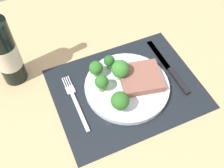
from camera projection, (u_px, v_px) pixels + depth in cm
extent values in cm
cube|color=tan|center=(127.00, 92.00, 79.27)|extent=(140.00, 110.00, 3.00)
cube|color=black|center=(127.00, 88.00, 77.94)|extent=(41.10, 32.35, 0.30)
cylinder|color=silver|center=(127.00, 86.00, 77.17)|extent=(24.01, 24.01, 1.60)
cube|color=#8C5647|center=(140.00, 77.00, 76.84)|extent=(13.43, 12.76, 2.16)
cylinder|color=#5B8942|center=(109.00, 66.00, 79.65)|extent=(1.46, 1.46, 1.61)
sphere|color=#235B1E|center=(109.00, 61.00, 77.89)|extent=(3.24, 3.24, 3.24)
cylinder|color=#6B994C|center=(120.00, 107.00, 71.15)|extent=(1.45, 1.45, 1.89)
sphere|color=#2D6B23|center=(120.00, 101.00, 68.74)|extent=(4.81, 4.81, 4.81)
cylinder|color=#6B994C|center=(120.00, 76.00, 77.28)|extent=(1.90, 1.90, 1.85)
sphere|color=#387A2D|center=(120.00, 69.00, 74.82)|extent=(5.02, 5.02, 5.02)
cylinder|color=#5B8942|center=(96.00, 74.00, 77.88)|extent=(1.41, 1.41, 1.64)
sphere|color=#2D6B23|center=(96.00, 68.00, 75.84)|extent=(4.00, 4.00, 4.00)
cylinder|color=#5B8942|center=(102.00, 87.00, 74.92)|extent=(1.91, 1.91, 1.83)
sphere|color=#2D6B23|center=(102.00, 82.00, 72.88)|extent=(3.78, 3.78, 3.78)
cube|color=silver|center=(80.00, 112.00, 72.94)|extent=(1.00, 13.00, 0.50)
cube|color=silver|center=(70.00, 90.00, 77.16)|extent=(2.40, 2.60, 0.40)
cube|color=silver|center=(64.00, 83.00, 78.62)|extent=(0.30, 3.60, 0.35)
cube|color=silver|center=(66.00, 82.00, 78.76)|extent=(0.30, 3.60, 0.35)
cube|color=silver|center=(68.00, 81.00, 78.91)|extent=(0.30, 3.60, 0.35)
cube|color=silver|center=(70.00, 81.00, 79.05)|extent=(0.30, 3.60, 0.35)
cube|color=black|center=(179.00, 81.00, 78.93)|extent=(1.40, 10.00, 0.80)
cube|color=silver|center=(159.00, 54.00, 85.35)|extent=(1.80, 13.00, 0.30)
cylinder|color=black|center=(5.00, 53.00, 72.15)|extent=(6.72, 6.72, 20.96)
cylinder|color=beige|center=(7.00, 55.00, 72.99)|extent=(6.85, 6.85, 7.34)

